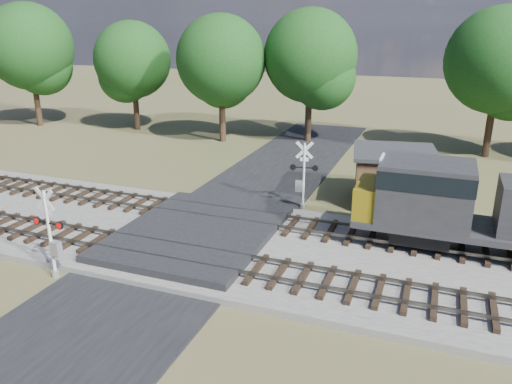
% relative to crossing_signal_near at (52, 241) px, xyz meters
% --- Properties ---
extents(ground, '(160.00, 160.00, 0.00)m').
position_rel_crossing_signal_near_xyz_m(ground, '(3.82, 4.87, -1.63)').
color(ground, '#4A522B').
rests_on(ground, ground).
extents(ballast_bed, '(140.00, 10.00, 0.30)m').
position_rel_crossing_signal_near_xyz_m(ballast_bed, '(13.82, 5.37, -1.48)').
color(ballast_bed, gray).
rests_on(ballast_bed, ground).
extents(road, '(7.00, 60.00, 0.08)m').
position_rel_crossing_signal_near_xyz_m(road, '(3.82, 4.87, -1.59)').
color(road, black).
rests_on(road, ground).
extents(crossing_panel, '(7.00, 9.00, 0.62)m').
position_rel_crossing_signal_near_xyz_m(crossing_panel, '(3.82, 5.37, -1.31)').
color(crossing_panel, '#262628').
rests_on(crossing_panel, ground).
extents(track_near, '(140.00, 2.60, 0.33)m').
position_rel_crossing_signal_near_xyz_m(track_near, '(6.94, 2.87, -1.21)').
color(track_near, black).
rests_on(track_near, ballast_bed).
extents(track_far, '(140.00, 2.60, 0.33)m').
position_rel_crossing_signal_near_xyz_m(track_far, '(6.94, 7.87, -1.21)').
color(track_far, black).
rests_on(track_far, ballast_bed).
extents(crossing_signal_near, '(1.58, 0.35, 3.91)m').
position_rel_crossing_signal_near_xyz_m(crossing_signal_near, '(0.00, 0.00, 0.00)').
color(crossing_signal_near, silver).
rests_on(crossing_signal_near, ground).
extents(crossing_signal_far, '(1.57, 0.43, 3.92)m').
position_rel_crossing_signal_near_xyz_m(crossing_signal_far, '(7.37, 11.34, 0.00)').
color(crossing_signal_far, silver).
rests_on(crossing_signal_far, ground).
extents(equipment_shed, '(5.34, 5.34, 3.16)m').
position_rel_crossing_signal_near_xyz_m(equipment_shed, '(12.03, 14.10, -0.03)').
color(equipment_shed, '#3F231B').
rests_on(equipment_shed, ground).
extents(treeline, '(77.17, 11.02, 11.88)m').
position_rel_crossing_signal_near_xyz_m(treeline, '(7.43, 26.22, 5.39)').
color(treeline, black).
rests_on(treeline, ground).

